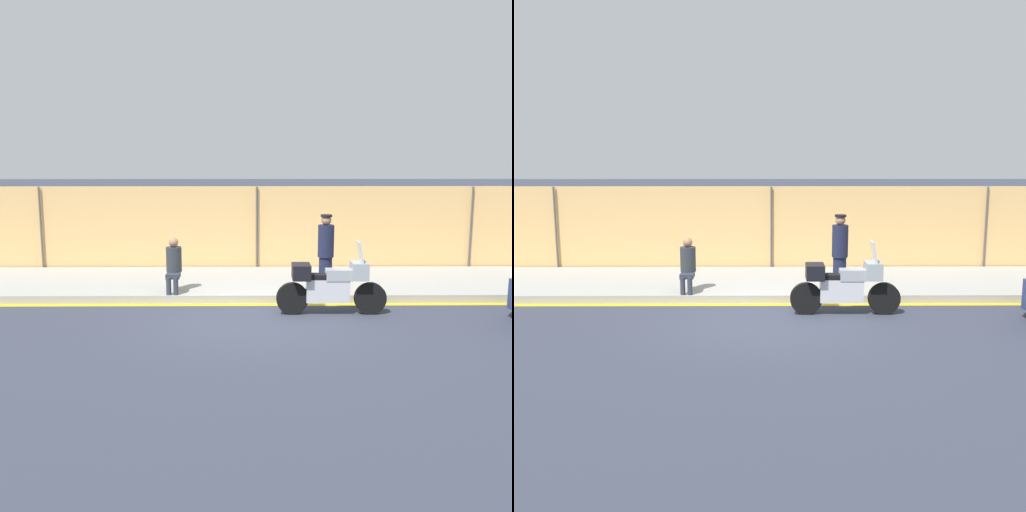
% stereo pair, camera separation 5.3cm
% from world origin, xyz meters
% --- Properties ---
extents(ground_plane, '(120.00, 120.00, 0.00)m').
position_xyz_m(ground_plane, '(0.00, 0.00, 0.00)').
color(ground_plane, '#333847').
extents(sidewalk, '(42.28, 3.26, 0.18)m').
position_xyz_m(sidewalk, '(0.00, 2.94, 0.09)').
color(sidewalk, '#9E9E99').
rests_on(sidewalk, ground_plane).
extents(curb_paint_stripe, '(42.28, 0.18, 0.01)m').
position_xyz_m(curb_paint_stripe, '(0.00, 1.22, 0.00)').
color(curb_paint_stripe, gold).
rests_on(curb_paint_stripe, ground_plane).
extents(storefront_fence, '(40.16, 0.17, 2.31)m').
position_xyz_m(storefront_fence, '(-0.00, 4.66, 1.16)').
color(storefront_fence, '#E5B26B').
rests_on(storefront_fence, ground_plane).
extents(motorcycle, '(2.20, 0.51, 1.48)m').
position_xyz_m(motorcycle, '(1.42, 0.48, 0.60)').
color(motorcycle, black).
rests_on(motorcycle, ground_plane).
extents(officer_standing, '(0.36, 0.36, 1.66)m').
position_xyz_m(officer_standing, '(1.51, 2.02, 1.03)').
color(officer_standing, '#191E38').
rests_on(officer_standing, sidewalk).
extents(person_seated_on_curb, '(0.34, 0.61, 1.19)m').
position_xyz_m(person_seated_on_curb, '(-1.86, 1.73, 0.84)').
color(person_seated_on_curb, '#2D3342').
rests_on(person_seated_on_curb, sidewalk).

